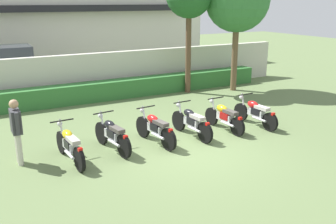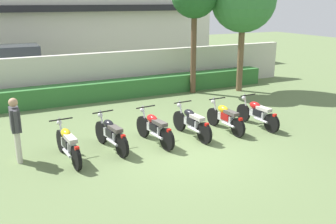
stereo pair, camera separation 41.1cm
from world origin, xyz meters
name	(u,v)px [view 1 (the left image)]	position (x,y,z in m)	size (l,w,h in m)	color
ground	(189,150)	(0.00, 0.00, 0.00)	(60.00, 60.00, 0.00)	#607547
building	(45,10)	(0.00, 16.95, 3.26)	(19.04, 6.50, 6.53)	silver
compound_wall	(101,74)	(0.00, 7.00, 0.90)	(18.09, 0.30, 1.80)	beige
hedge_row	(107,90)	(0.00, 6.30, 0.37)	(14.47, 0.70, 0.74)	#337033
parked_car	(4,68)	(-3.31, 10.48, 0.94)	(4.55, 2.17, 1.89)	black
tree_far_side	(237,0)	(5.50, 5.14, 3.86)	(2.71, 2.71, 5.24)	brown
motorcycle_in_row_0	(70,145)	(-2.98, 0.79, 0.45)	(0.60, 1.92, 0.96)	black
motorcycle_in_row_1	(112,135)	(-1.80, 0.98, 0.46)	(0.60, 1.86, 0.97)	black
motorcycle_in_row_2	(155,128)	(-0.57, 0.90, 0.45)	(0.60, 1.90, 0.97)	black
motorcycle_in_row_3	(191,122)	(0.62, 0.90, 0.45)	(0.60, 1.92, 0.96)	black
motorcycle_in_row_4	(224,117)	(1.81, 0.90, 0.44)	(0.60, 1.80, 0.94)	black
motorcycle_in_row_5	(255,112)	(2.94, 0.78, 0.44)	(0.60, 1.88, 0.95)	black
inspector_person	(16,127)	(-4.09, 1.28, 0.96)	(0.22, 0.66, 1.63)	beige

